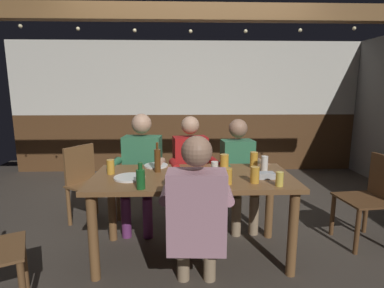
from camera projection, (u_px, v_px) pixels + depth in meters
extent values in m
plane|color=#423A33|center=(192.00, 250.00, 2.87)|extent=(7.47, 7.47, 0.00)
cube|color=silver|center=(186.00, 79.00, 5.40)|extent=(6.22, 0.12, 1.30)
cube|color=brown|center=(187.00, 142.00, 5.62)|extent=(6.22, 0.12, 1.04)
cube|color=brown|center=(190.00, 12.00, 2.96)|extent=(5.60, 0.14, 0.16)
cube|color=brown|center=(193.00, 178.00, 2.65)|extent=(1.76, 0.81, 0.04)
cylinder|color=brown|center=(93.00, 237.00, 2.37)|extent=(0.08, 0.08, 0.73)
cylinder|color=brown|center=(293.00, 234.00, 2.43)|extent=(0.08, 0.08, 0.73)
cylinder|color=brown|center=(112.00, 206.00, 3.01)|extent=(0.08, 0.08, 0.73)
cylinder|color=brown|center=(269.00, 204.00, 3.06)|extent=(0.08, 0.08, 0.73)
cube|color=#33724C|center=(143.00, 161.00, 3.32)|extent=(0.43, 0.27, 0.55)
sphere|color=tan|center=(141.00, 124.00, 3.25)|extent=(0.22, 0.22, 0.22)
cylinder|color=#6B2D66|center=(151.00, 187.00, 3.23)|extent=(0.17, 0.41, 0.13)
cylinder|color=#6B2D66|center=(130.00, 186.00, 3.24)|extent=(0.17, 0.41, 0.13)
cylinder|color=#6B2D66|center=(148.00, 218.00, 3.08)|extent=(0.10, 0.10, 0.42)
cylinder|color=#6B2D66|center=(126.00, 218.00, 3.09)|extent=(0.10, 0.10, 0.42)
cylinder|color=tan|center=(160.00, 164.00, 3.06)|extent=(0.11, 0.29, 0.08)
cylinder|color=#33724C|center=(115.00, 164.00, 3.08)|extent=(0.11, 0.29, 0.08)
cube|color=#AD1919|center=(190.00, 161.00, 3.34)|extent=(0.40, 0.28, 0.54)
sphere|color=tan|center=(190.00, 125.00, 3.27)|extent=(0.20, 0.20, 0.20)
cylinder|color=#997F60|center=(202.00, 185.00, 3.27)|extent=(0.19, 0.41, 0.13)
cylinder|color=#997F60|center=(183.00, 187.00, 3.24)|extent=(0.19, 0.41, 0.13)
cylinder|color=#997F60|center=(206.00, 216.00, 3.14)|extent=(0.10, 0.10, 0.42)
cylinder|color=#997F60|center=(187.00, 217.00, 3.10)|extent=(0.10, 0.10, 0.42)
cylinder|color=#AD1919|center=(215.00, 163.00, 3.14)|extent=(0.12, 0.29, 0.08)
cylinder|color=#AD1919|center=(174.00, 165.00, 3.05)|extent=(0.12, 0.29, 0.08)
cube|color=#33724C|center=(237.00, 162.00, 3.37)|extent=(0.37, 0.26, 0.50)
sphere|color=#9E755B|center=(238.00, 128.00, 3.29)|extent=(0.21, 0.21, 0.21)
cylinder|color=#997F60|center=(249.00, 185.00, 3.29)|extent=(0.17, 0.39, 0.13)
cylinder|color=#997F60|center=(232.00, 186.00, 3.26)|extent=(0.17, 0.39, 0.13)
cylinder|color=#997F60|center=(254.00, 215.00, 3.16)|extent=(0.10, 0.10, 0.42)
cylinder|color=#997F60|center=(236.00, 216.00, 3.13)|extent=(0.10, 0.10, 0.42)
cylinder|color=#9E755B|center=(263.00, 165.00, 3.15)|extent=(0.11, 0.29, 0.08)
cylinder|color=#33724C|center=(225.00, 166.00, 3.09)|extent=(0.11, 0.29, 0.08)
cube|color=#B78493|center=(197.00, 212.00, 1.96)|extent=(0.39, 0.23, 0.54)
sphere|color=#9E755B|center=(197.00, 151.00, 1.89)|extent=(0.20, 0.20, 0.20)
cylinder|color=#997F60|center=(182.00, 236.00, 2.15)|extent=(0.15, 0.40, 0.13)
cylinder|color=#997F60|center=(211.00, 237.00, 2.15)|extent=(0.15, 0.40, 0.13)
cylinder|color=#997F60|center=(183.00, 255.00, 2.40)|extent=(0.10, 0.10, 0.42)
cylinder|color=#997F60|center=(210.00, 256.00, 2.39)|extent=(0.10, 0.10, 0.42)
cylinder|color=#B78493|center=(166.00, 194.00, 2.20)|extent=(0.09, 0.28, 0.08)
cylinder|color=#B78493|center=(227.00, 195.00, 2.19)|extent=(0.09, 0.28, 0.08)
cylinder|color=brown|center=(24.00, 262.00, 2.29)|extent=(0.04, 0.04, 0.44)
cube|color=brown|center=(93.00, 185.00, 3.38)|extent=(0.61, 0.61, 0.02)
cube|color=brown|center=(80.00, 164.00, 3.44)|extent=(0.24, 0.35, 0.42)
cylinder|color=brown|center=(118.00, 202.00, 3.48)|extent=(0.04, 0.04, 0.44)
cylinder|color=brown|center=(92.00, 214.00, 3.16)|extent=(0.04, 0.04, 0.44)
cylinder|color=brown|center=(96.00, 196.00, 3.68)|extent=(0.04, 0.04, 0.44)
cylinder|color=brown|center=(69.00, 207.00, 3.36)|extent=(0.04, 0.04, 0.44)
cube|color=brown|center=(364.00, 200.00, 2.94)|extent=(0.48, 0.48, 0.02)
cylinder|color=brown|center=(357.00, 232.00, 2.77)|extent=(0.04, 0.04, 0.44)
cylinder|color=brown|center=(333.00, 215.00, 3.14)|extent=(0.04, 0.04, 0.44)
cylinder|color=brown|center=(366.00, 213.00, 3.19)|extent=(0.04, 0.04, 0.44)
cube|color=#B2B7BC|center=(266.00, 175.00, 2.56)|extent=(0.14, 0.10, 0.05)
cylinder|color=white|center=(130.00, 177.00, 2.56)|extent=(0.27, 0.27, 0.01)
cylinder|color=white|center=(156.00, 166.00, 2.95)|extent=(0.23, 0.23, 0.01)
cylinder|color=#593314|center=(157.00, 161.00, 2.74)|extent=(0.06, 0.06, 0.21)
cylinder|color=#593314|center=(157.00, 146.00, 2.72)|extent=(0.02, 0.02, 0.06)
cylinder|color=#195923|center=(141.00, 179.00, 2.29)|extent=(0.07, 0.07, 0.15)
cylinder|color=#195923|center=(140.00, 166.00, 2.27)|extent=(0.03, 0.03, 0.06)
cylinder|color=#E5C64C|center=(280.00, 179.00, 2.35)|extent=(0.06, 0.06, 0.11)
cylinder|color=gold|center=(194.00, 180.00, 2.31)|extent=(0.07, 0.07, 0.13)
cylinder|color=gold|center=(111.00, 167.00, 2.68)|extent=(0.07, 0.07, 0.13)
cylinder|color=gold|center=(224.00, 161.00, 2.88)|extent=(0.08, 0.08, 0.14)
cylinder|color=gold|center=(255.00, 175.00, 2.43)|extent=(0.07, 0.07, 0.13)
cylinder|color=gold|center=(227.00, 176.00, 2.40)|extent=(0.08, 0.08, 0.13)
cylinder|color=white|center=(215.00, 171.00, 2.52)|extent=(0.06, 0.06, 0.16)
cylinder|color=gold|center=(254.00, 160.00, 2.90)|extent=(0.07, 0.07, 0.15)
cylinder|color=white|center=(264.00, 164.00, 2.75)|extent=(0.06, 0.06, 0.15)
sphere|color=#F9EAB2|center=(20.00, 26.00, 2.88)|extent=(0.04, 0.04, 0.04)
sphere|color=#F9EAB2|center=(78.00, 29.00, 2.90)|extent=(0.04, 0.04, 0.04)
sphere|color=#F9EAB2|center=(135.00, 30.00, 2.92)|extent=(0.04, 0.04, 0.04)
sphere|color=#F9EAB2|center=(191.00, 31.00, 2.94)|extent=(0.04, 0.04, 0.04)
sphere|color=#F9EAB2|center=(246.00, 31.00, 2.96)|extent=(0.04, 0.04, 0.04)
sphere|color=#F9EAB2|center=(300.00, 30.00, 2.98)|extent=(0.04, 0.04, 0.04)
sphere|color=#F9EAB2|center=(354.00, 28.00, 2.99)|extent=(0.04, 0.04, 0.04)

